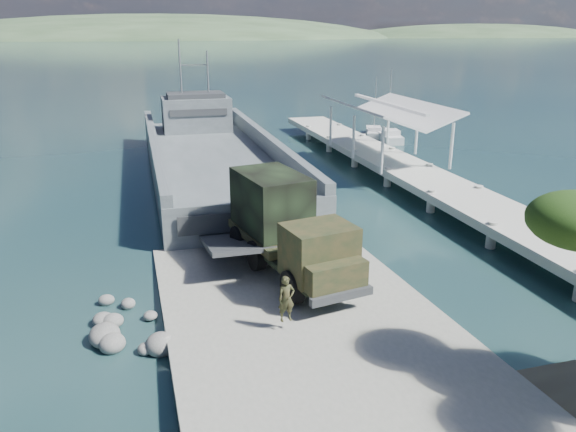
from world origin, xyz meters
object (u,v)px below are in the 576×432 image
object	(u,v)px
landing_craft	(213,164)
sailboat_near	(388,136)
pier	(392,154)
military_truck	(286,226)
sailboat_far	(374,132)
soldier	(286,309)

from	to	relation	value
landing_craft	sailboat_near	bearing A→B (deg)	26.60
pier	military_truck	size ratio (longest dim) A/B	4.97
military_truck	sailboat_far	size ratio (longest dim) A/B	1.46
sailboat_near	sailboat_far	size ratio (longest dim) A/B	1.15
landing_craft	military_truck	xyz separation A→B (m)	(0.34, -19.08, 1.62)
pier	sailboat_near	bearing A→B (deg)	65.40
sailboat_far	landing_craft	bearing A→B (deg)	-125.37
sailboat_near	sailboat_far	bearing A→B (deg)	107.42
sailboat_far	pier	bearing A→B (deg)	-87.66
pier	landing_craft	bearing A→B (deg)	164.51
landing_craft	soldier	xyz separation A→B (m)	(-1.07, -24.18, 0.48)
soldier	military_truck	bearing A→B (deg)	68.53
pier	landing_craft	size ratio (longest dim) A/B	1.25
pier	landing_craft	distance (m)	13.36
pier	sailboat_far	size ratio (longest dim) A/B	7.26
landing_craft	military_truck	bearing A→B (deg)	-88.30
pier	sailboat_near	xyz separation A→B (m)	(5.77, 12.61, -1.23)
soldier	sailboat_far	xyz separation A→B (m)	(19.37, 35.92, -1.00)
military_truck	landing_craft	bearing A→B (deg)	80.79
pier	sailboat_far	bearing A→B (deg)	70.39
landing_craft	military_truck	distance (m)	19.15
sailboat_near	sailboat_far	world-z (taller)	sailboat_near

